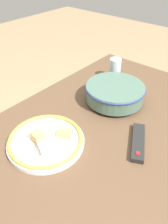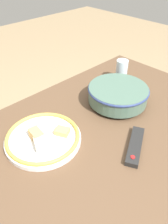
# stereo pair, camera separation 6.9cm
# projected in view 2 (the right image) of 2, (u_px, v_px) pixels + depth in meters

# --- Properties ---
(ground_plane) EXTENTS (8.00, 8.00, 0.00)m
(ground_plane) POSITION_uv_depth(u_px,v_px,m) (87.00, 223.00, 1.32)
(ground_plane) COLOR #9E8460
(dining_table) EXTENTS (1.42, 0.80, 0.74)m
(dining_table) POSITION_uv_depth(u_px,v_px,m) (88.00, 150.00, 0.92)
(dining_table) COLOR brown
(dining_table) RESTS_ON ground_plane
(noodle_bowl) EXTENTS (0.28, 0.28, 0.09)m
(noodle_bowl) POSITION_uv_depth(u_px,v_px,m) (118.00, 94.00, 1.01)
(noodle_bowl) COLOR #4C6B5B
(noodle_bowl) RESTS_ON dining_table
(food_plate) EXTENTS (0.29, 0.29, 0.05)m
(food_plate) POSITION_uv_depth(u_px,v_px,m) (43.00, 138.00, 0.83)
(food_plate) COLOR white
(food_plate) RESTS_ON dining_table
(tv_remote) EXTENTS (0.19, 0.13, 0.02)m
(tv_remote) POSITION_uv_depth(u_px,v_px,m) (135.00, 146.00, 0.81)
(tv_remote) COLOR black
(tv_remote) RESTS_ON dining_table
(drinking_glass) EXTENTS (0.06, 0.06, 0.12)m
(drinking_glass) POSITION_uv_depth(u_px,v_px,m) (122.00, 71.00, 1.18)
(drinking_glass) COLOR silver
(drinking_glass) RESTS_ON dining_table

